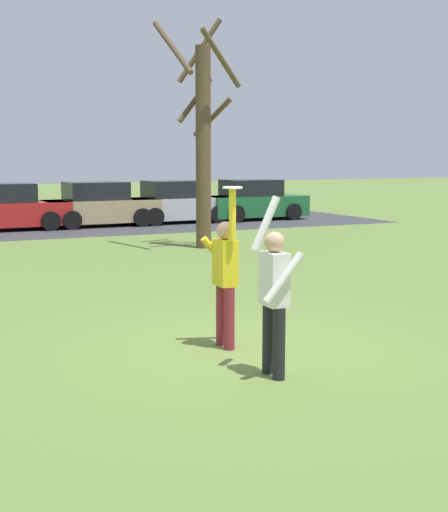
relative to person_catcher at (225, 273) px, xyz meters
The scene contains 10 objects.
ground_plane 1.02m from the person_catcher, 36.49° to the right, with size 120.00×120.00×0.00m, color olive.
person_catcher is the anchor object (origin of this frame).
person_defender 1.37m from the person_catcher, 92.00° to the right, with size 0.49×0.55×2.04m.
frisbee_disc 1.13m from the person_catcher, 92.00° to the right, with size 0.25×0.25×0.02m, color white.
parked_car_red 16.94m from the person_catcher, 90.71° to the left, with size 4.13×2.10×1.59m.
parked_car_tan 17.30m from the person_catcher, 79.79° to the left, with size 4.13×2.10×1.59m.
parked_car_silver 18.15m from the person_catcher, 70.37° to the left, with size 4.13×2.10×1.59m.
parked_car_green 19.42m from the person_catcher, 61.23° to the left, with size 4.13×2.10×1.59m.
parking_strip 16.85m from the person_catcher, 84.56° to the left, with size 24.50×6.40×0.01m, color #38383D.
bare_tree_tall 10.65m from the person_catcher, 67.90° to the left, with size 2.05×1.95×6.22m.
Camera 1 is at (-4.14, -8.09, 2.47)m, focal length 50.32 mm.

